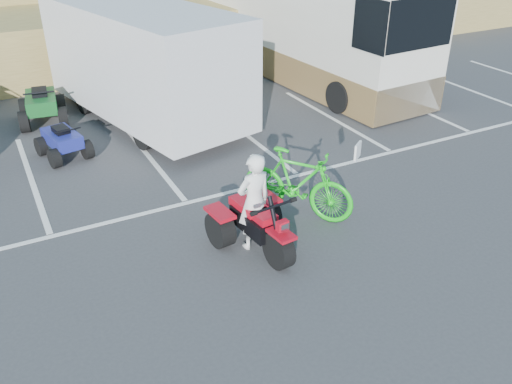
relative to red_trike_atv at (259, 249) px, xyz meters
name	(u,v)px	position (x,y,z in m)	size (l,w,h in m)	color
ground	(237,265)	(-0.55, -0.26, 0.00)	(100.00, 100.00, 0.00)	#3A3A3C
parking_stripes	(195,163)	(0.31, 3.81, 0.00)	(28.00, 5.16, 0.01)	white
grass_embankment	(60,18)	(-0.55, 15.22, 1.42)	(40.00, 8.50, 3.10)	olive
red_trike_atv	(259,249)	(0.00, 0.00, 0.00)	(1.32, 1.76, 1.15)	#AB0918
rider	(254,202)	(-0.02, 0.15, 0.91)	(0.66, 0.43, 1.82)	white
green_dirt_bike	(297,183)	(1.23, 0.74, 0.69)	(0.65, 2.29, 1.38)	#14BF19
cargo_trailer	(144,61)	(0.22, 7.04, 1.67)	(4.09, 7.05, 3.09)	silver
rv_motorhome	(303,28)	(6.27, 8.71, 1.60)	(3.34, 10.43, 3.69)	silver
quad_atv_blue	(66,157)	(-2.34, 5.62, 0.00)	(0.98, 1.32, 0.86)	navy
quad_atv_green	(45,122)	(-2.42, 8.17, 0.00)	(1.23, 1.64, 1.07)	#12501F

